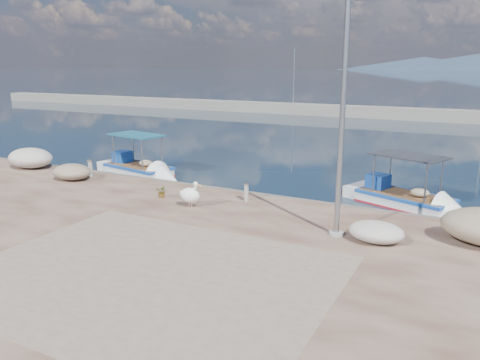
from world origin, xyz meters
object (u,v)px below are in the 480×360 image
(boat_left, at_px, (138,171))
(lamp_post, at_px, (342,127))
(pelican, at_px, (190,195))
(bollard_near, at_px, (246,191))
(boat_right, at_px, (403,201))

(boat_left, distance_m, lamp_post, 13.62)
(pelican, bearing_deg, lamp_post, 5.26)
(boat_left, relative_size, lamp_post, 0.76)
(boat_left, xyz_separation_m, lamp_post, (12.05, -5.22, 3.61))
(boat_left, relative_size, bollard_near, 7.60)
(pelican, bearing_deg, boat_right, 48.48)
(boat_right, relative_size, bollard_near, 7.59)
(boat_left, height_order, lamp_post, lamp_post)
(boat_left, height_order, boat_right, boat_left)
(boat_left, bearing_deg, bollard_near, -11.24)
(boat_left, relative_size, pelican, 5.07)
(boat_right, distance_m, bollard_near, 6.48)
(lamp_post, bearing_deg, bollard_near, 154.13)
(pelican, xyz_separation_m, bollard_near, (1.40, 1.70, -0.09))
(boat_right, relative_size, pelican, 5.06)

